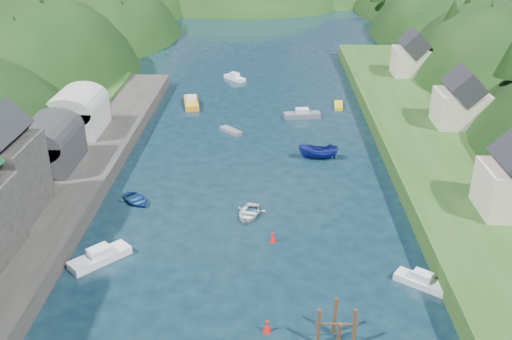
{
  "coord_description": "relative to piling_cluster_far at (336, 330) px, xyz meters",
  "views": [
    {
      "loc": [
        1.65,
        -31.16,
        31.66
      ],
      "look_at": [
        0.0,
        28.0,
        4.0
      ],
      "focal_mm": 40.0,
      "sensor_mm": 36.0,
      "label": 1
    }
  ],
  "objects": [
    {
      "name": "ground",
      "position": [
        -6.97,
        45.85,
        -1.37
      ],
      "size": [
        600.0,
        600.0,
        0.0
      ],
      "primitive_type": "plane",
      "color": "black",
      "rests_on": "ground"
    },
    {
      "name": "hillside_left",
      "position": [
        -51.97,
        70.85,
        -9.4
      ],
      "size": [
        44.0,
        245.56,
        52.0
      ],
      "color": "black",
      "rests_on": "ground"
    },
    {
      "name": "far_hills",
      "position": [
        -5.75,
        169.85,
        -12.17
      ],
      "size": [
        103.0,
        68.0,
        44.0
      ],
      "color": "black",
      "rests_on": "ground"
    },
    {
      "name": "right_bank_cottages",
      "position": [
        21.03,
        44.18,
        4.47
      ],
      "size": [
        9.0,
        59.24,
        8.41
      ],
      "color": "beige",
      "rests_on": "terrace_right"
    },
    {
      "name": "boat_sheds",
      "position": [
        -32.97,
        34.85,
        3.9
      ],
      "size": [
        7.0,
        21.0,
        7.5
      ],
      "color": "#2D2D30",
      "rests_on": "quay_left"
    },
    {
      "name": "hillside_right",
      "position": [
        38.03,
        70.85,
        -8.79
      ],
      "size": [
        36.0,
        245.56,
        48.0
      ],
      "color": "black",
      "rests_on": "ground"
    },
    {
      "name": "channel_buoy_far",
      "position": [
        -5.0,
        14.96,
        -0.89
      ],
      "size": [
        0.7,
        0.7,
        1.1
      ],
      "color": "red",
      "rests_on": "ground"
    },
    {
      "name": "channel_buoy_near",
      "position": [
        -5.46,
        1.26,
        -0.89
      ],
      "size": [
        0.7,
        0.7,
        1.1
      ],
      "color": "red",
      "rests_on": "ground"
    },
    {
      "name": "moored_boats",
      "position": [
        -11.21,
        17.52,
        -0.7
      ],
      "size": [
        36.52,
        100.59,
        2.47
      ],
      "color": "silver",
      "rests_on": "ground"
    },
    {
      "name": "quay_left",
      "position": [
        -30.97,
        15.85,
        -0.37
      ],
      "size": [
        12.0,
        110.0,
        2.0
      ],
      "primitive_type": "cube",
      "color": "#2D2B28",
      "rests_on": "ground"
    },
    {
      "name": "hill_trees",
      "position": [
        -6.56,
        59.9,
        9.68
      ],
      "size": [
        91.0,
        152.92,
        11.97
      ],
      "color": "black",
      "rests_on": "ground"
    },
    {
      "name": "terrace_right",
      "position": [
        18.03,
        35.85,
        -0.17
      ],
      "size": [
        16.0,
        120.0,
        2.4
      ],
      "primitive_type": "cube",
      "color": "#234719",
      "rests_on": "ground"
    },
    {
      "name": "piling_cluster_far",
      "position": [
        0.0,
        0.0,
        0.0
      ],
      "size": [
        3.35,
        3.11,
        3.88
      ],
      "color": "#382314",
      "rests_on": "ground"
    }
  ]
}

